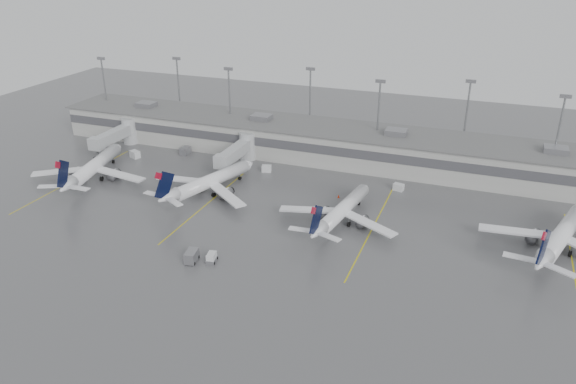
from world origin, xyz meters
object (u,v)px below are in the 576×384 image
(jet_far_left, at_px, (93,167))
(jet_mid_left, at_px, (208,182))
(jet_far_right, at_px, (561,236))
(baggage_tug, at_px, (212,258))
(jet_mid_right, at_px, (341,211))

(jet_far_left, relative_size, jet_mid_left, 1.07)
(jet_far_left, distance_m, jet_mid_left, 28.75)
(jet_far_right, bearing_deg, jet_mid_left, -162.46)
(jet_far_left, bearing_deg, baggage_tug, -40.76)
(jet_mid_right, distance_m, jet_far_right, 39.23)
(jet_mid_right, relative_size, baggage_tug, 10.00)
(jet_far_left, height_order, jet_mid_right, jet_far_left)
(jet_mid_left, relative_size, jet_mid_right, 1.03)
(jet_far_left, distance_m, baggage_tug, 48.37)
(jet_far_left, distance_m, jet_mid_right, 59.45)
(jet_mid_left, xyz_separation_m, jet_far_right, (69.88, -0.17, 0.17))
(jet_mid_right, bearing_deg, jet_far_right, 12.63)
(jet_far_left, relative_size, jet_mid_right, 1.10)
(jet_mid_right, bearing_deg, baggage_tug, -119.78)
(jet_far_left, bearing_deg, jet_mid_left, -8.19)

